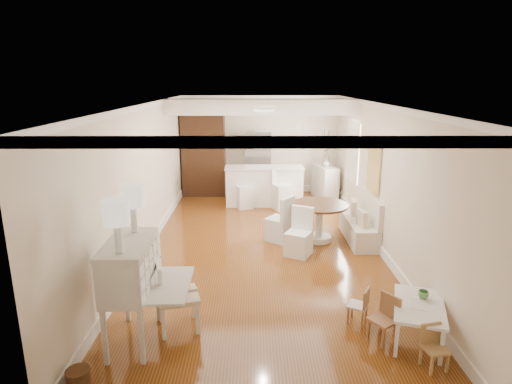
{
  "coord_description": "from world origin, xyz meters",
  "views": [
    {
      "loc": [
        -0.18,
        -7.85,
        3.23
      ],
      "look_at": [
        -0.14,
        0.3,
        1.08
      ],
      "focal_mm": 30.0,
      "sensor_mm": 36.0,
      "label": 1
    }
  ],
  "objects_px": {
    "kids_chair_a": "(383,319)",
    "breakfast_counter": "(264,186)",
    "slip_chair_far": "(279,218)",
    "secretary_bureau": "(132,292)",
    "kids_chair_b": "(358,305)",
    "bar_stool_right": "(282,190)",
    "dining_table": "(319,222)",
    "slip_chair_near": "(299,232)",
    "kids_table": "(418,322)",
    "kids_chair_c": "(435,348)",
    "bar_stool_left": "(244,190)",
    "fridge": "(270,164)",
    "pantry_cabinet": "(204,155)",
    "sideboard": "(325,182)",
    "wicker_basket": "(79,380)",
    "gustavian_armchair": "(178,295)"
  },
  "relations": [
    {
      "from": "kids_chair_a",
      "to": "breakfast_counter",
      "type": "xyz_separation_m",
      "value": [
        -1.35,
        6.17,
        0.2
      ]
    },
    {
      "from": "slip_chair_far",
      "to": "breakfast_counter",
      "type": "bearing_deg",
      "value": -137.97
    },
    {
      "from": "secretary_bureau",
      "to": "slip_chair_far",
      "type": "bearing_deg",
      "value": 58.7
    },
    {
      "from": "kids_chair_b",
      "to": "bar_stool_right",
      "type": "distance_m",
      "value": 5.38
    },
    {
      "from": "dining_table",
      "to": "slip_chair_near",
      "type": "xyz_separation_m",
      "value": [
        -0.49,
        -0.75,
        0.06
      ]
    },
    {
      "from": "kids_table",
      "to": "kids_chair_c",
      "type": "distance_m",
      "value": 0.57
    },
    {
      "from": "dining_table",
      "to": "bar_stool_left",
      "type": "bearing_deg",
      "value": 124.14
    },
    {
      "from": "bar_stool_right",
      "to": "dining_table",
      "type": "bearing_deg",
      "value": -99.18
    },
    {
      "from": "fridge",
      "to": "pantry_cabinet",
      "type": "bearing_deg",
      "value": 179.1
    },
    {
      "from": "fridge",
      "to": "sideboard",
      "type": "relative_size",
      "value": 1.87
    },
    {
      "from": "fridge",
      "to": "slip_chair_far",
      "type": "bearing_deg",
      "value": -89.28
    },
    {
      "from": "slip_chair_far",
      "to": "breakfast_counter",
      "type": "relative_size",
      "value": 0.46
    },
    {
      "from": "kids_table",
      "to": "pantry_cabinet",
      "type": "distance_m",
      "value": 8.07
    },
    {
      "from": "kids_chair_b",
      "to": "kids_chair_c",
      "type": "relative_size",
      "value": 0.98
    },
    {
      "from": "kids_table",
      "to": "kids_chair_a",
      "type": "xyz_separation_m",
      "value": [
        -0.45,
        -0.03,
        0.06
      ]
    },
    {
      "from": "wicker_basket",
      "to": "dining_table",
      "type": "distance_m",
      "value": 5.46
    },
    {
      "from": "wicker_basket",
      "to": "kids_table",
      "type": "distance_m",
      "value": 4.06
    },
    {
      "from": "dining_table",
      "to": "pantry_cabinet",
      "type": "distance_m",
      "value": 4.69
    },
    {
      "from": "dining_table",
      "to": "slip_chair_near",
      "type": "bearing_deg",
      "value": -123.36
    },
    {
      "from": "gustavian_armchair",
      "to": "secretary_bureau",
      "type": "bearing_deg",
      "value": 102.08
    },
    {
      "from": "slip_chair_far",
      "to": "kids_chair_c",
      "type": "bearing_deg",
      "value": 57.31
    },
    {
      "from": "dining_table",
      "to": "bar_stool_right",
      "type": "xyz_separation_m",
      "value": [
        -0.62,
        2.24,
        0.12
      ]
    },
    {
      "from": "bar_stool_left",
      "to": "bar_stool_right",
      "type": "xyz_separation_m",
      "value": [
        0.97,
        -0.1,
        0.05
      ]
    },
    {
      "from": "wicker_basket",
      "to": "dining_table",
      "type": "xyz_separation_m",
      "value": [
        3.21,
        4.41,
        0.27
      ]
    },
    {
      "from": "fridge",
      "to": "wicker_basket",
      "type": "bearing_deg",
      "value": -106.17
    },
    {
      "from": "gustavian_armchair",
      "to": "kids_chair_c",
      "type": "relative_size",
      "value": 1.84
    },
    {
      "from": "bar_stool_left",
      "to": "fridge",
      "type": "height_order",
      "value": "fridge"
    },
    {
      "from": "kids_table",
      "to": "breakfast_counter",
      "type": "xyz_separation_m",
      "value": [
        -1.8,
        6.14,
        0.27
      ]
    },
    {
      "from": "breakfast_counter",
      "to": "sideboard",
      "type": "bearing_deg",
      "value": 20.61
    },
    {
      "from": "secretary_bureau",
      "to": "kids_chair_c",
      "type": "height_order",
      "value": "secretary_bureau"
    },
    {
      "from": "kids_table",
      "to": "kids_chair_c",
      "type": "height_order",
      "value": "kids_chair_c"
    },
    {
      "from": "bar_stool_left",
      "to": "pantry_cabinet",
      "type": "distance_m",
      "value": 1.93
    },
    {
      "from": "wicker_basket",
      "to": "bar_stool_left",
      "type": "height_order",
      "value": "bar_stool_left"
    },
    {
      "from": "kids_table",
      "to": "pantry_cabinet",
      "type": "xyz_separation_m",
      "value": [
        -3.5,
        7.22,
        0.9
      ]
    },
    {
      "from": "gustavian_armchair",
      "to": "bar_stool_right",
      "type": "bearing_deg",
      "value": -33.49
    },
    {
      "from": "gustavian_armchair",
      "to": "fridge",
      "type": "bearing_deg",
      "value": -28.1
    },
    {
      "from": "bar_stool_left",
      "to": "sideboard",
      "type": "distance_m",
      "value": 2.43
    },
    {
      "from": "kids_chair_a",
      "to": "slip_chair_far",
      "type": "relative_size",
      "value": 0.65
    },
    {
      "from": "kids_chair_c",
      "to": "pantry_cabinet",
      "type": "height_order",
      "value": "pantry_cabinet"
    },
    {
      "from": "kids_chair_a",
      "to": "sideboard",
      "type": "distance_m",
      "value": 6.83
    },
    {
      "from": "bar_stool_left",
      "to": "sideboard",
      "type": "relative_size",
      "value": 0.98
    },
    {
      "from": "wicker_basket",
      "to": "kids_table",
      "type": "xyz_separation_m",
      "value": [
        3.95,
        0.91,
        0.12
      ]
    },
    {
      "from": "sideboard",
      "to": "kids_chair_b",
      "type": "bearing_deg",
      "value": -109.14
    },
    {
      "from": "secretary_bureau",
      "to": "sideboard",
      "type": "height_order",
      "value": "secretary_bureau"
    },
    {
      "from": "bar_stool_left",
      "to": "kids_chair_b",
      "type": "bearing_deg",
      "value": -94.84
    },
    {
      "from": "gustavian_armchair",
      "to": "slip_chair_near",
      "type": "xyz_separation_m",
      "value": [
        1.85,
        2.46,
        -0.03
      ]
    },
    {
      "from": "wicker_basket",
      "to": "bar_stool_right",
      "type": "height_order",
      "value": "bar_stool_right"
    },
    {
      "from": "secretary_bureau",
      "to": "gustavian_armchair",
      "type": "height_order",
      "value": "secretary_bureau"
    },
    {
      "from": "slip_chair_near",
      "to": "sideboard",
      "type": "height_order",
      "value": "sideboard"
    },
    {
      "from": "slip_chair_far",
      "to": "bar_stool_right",
      "type": "xyz_separation_m",
      "value": [
        0.19,
        2.22,
        0.04
      ]
    }
  ]
}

